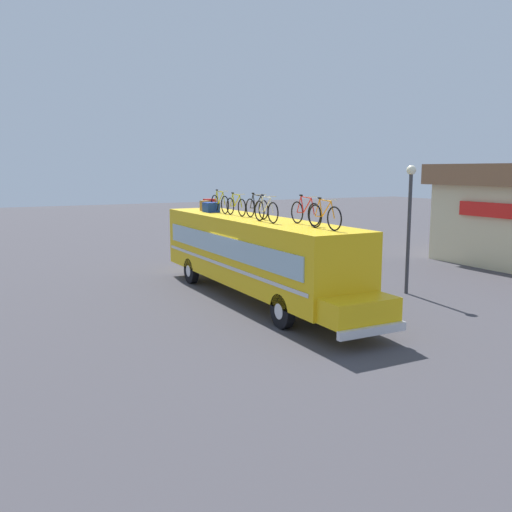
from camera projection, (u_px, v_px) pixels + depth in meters
The scene contains 12 objects.
ground_plane at pixel (252, 298), 21.21m from camera, with size 120.00×120.00×0.00m, color #423F44.
bus at pixel (254, 252), 20.80m from camera, with size 13.11×2.44×3.07m.
luggage_bag_1 at pixel (210, 204), 25.11m from camera, with size 0.46×0.47×0.47m, color maroon.
luggage_bag_2 at pixel (205, 206), 24.12m from camera, with size 0.51×0.32×0.44m, color olive.
luggage_bag_3 at pixel (211, 207), 23.48m from camera, with size 0.65×0.55×0.41m, color #193899.
rooftop_bicycle_1 at pixel (220, 203), 22.97m from camera, with size 1.77×0.44×0.97m.
rooftop_bicycle_2 at pixel (236, 206), 21.74m from camera, with size 1.73×0.44×0.90m.
rooftop_bicycle_3 at pixel (257, 208), 20.45m from camera, with size 1.76×0.44×0.94m.
rooftop_bicycle_4 at pixel (266, 211), 18.95m from camera, with size 1.68×0.44×0.95m.
rooftop_bicycle_5 at pixel (305, 212), 18.07m from camera, with size 1.77×0.44×0.98m.
rooftop_bicycle_6 at pixel (324, 216), 16.69m from camera, with size 1.73×0.44×0.96m.
street_lamp at pixel (409, 212), 21.50m from camera, with size 0.37×0.37×5.01m.
Camera 1 is at (18.41, -9.49, 4.85)m, focal length 39.01 mm.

